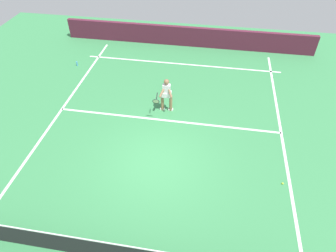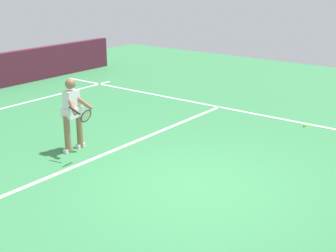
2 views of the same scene
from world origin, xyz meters
name	(u,v)px [view 1 (image 1 of 2)]	position (x,y,z in m)	size (l,w,h in m)	color
ground_plane	(156,161)	(0.00, 0.00, 0.00)	(24.74, 24.74, 0.00)	#38844C
court_back_wall	(187,36)	(0.00, -9.22, 0.56)	(14.26, 0.24, 1.12)	#561E33
baseline_marking	(182,64)	(0.00, -7.02, 0.00)	(10.26, 0.10, 0.01)	white
service_line_marking	(167,120)	(0.00, -2.29, 0.00)	(9.26, 0.10, 0.01)	white
sideline_left_marking	(289,178)	(-4.63, 0.00, 0.00)	(0.10, 17.03, 0.01)	white
sideline_right_marking	(36,146)	(4.63, 0.00, 0.00)	(0.10, 17.03, 0.01)	white
tennis_player	(166,94)	(0.13, -2.96, 0.85)	(0.75, 0.96, 1.55)	#8C6647
tennis_ball_near	(283,183)	(-4.39, 0.31, 0.03)	(0.07, 0.07, 0.07)	#D1E533
water_bottle	(77,64)	(5.42, -5.94, 0.12)	(0.07, 0.07, 0.24)	#4C9EE5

